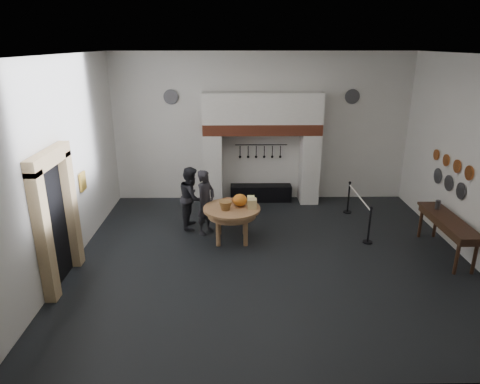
{
  "coord_description": "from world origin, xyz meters",
  "views": [
    {
      "loc": [
        -0.85,
        -8.94,
        4.74
      ],
      "look_at": [
        -0.7,
        0.69,
        1.35
      ],
      "focal_mm": 32.0,
      "sensor_mm": 36.0,
      "label": 1
    }
  ],
  "objects_px": {
    "work_table": "(232,209)",
    "visitor_far": "(192,197)",
    "side_table": "(449,220)",
    "barrier_post_far": "(349,198)",
    "visitor_near": "(206,202)",
    "iron_range": "(261,193)",
    "barrier_post_near": "(369,226)"
  },
  "relations": [
    {
      "from": "work_table",
      "to": "visitor_near",
      "type": "distance_m",
      "value": 0.81
    },
    {
      "from": "barrier_post_near",
      "to": "visitor_near",
      "type": "bearing_deg",
      "value": 170.64
    },
    {
      "from": "side_table",
      "to": "barrier_post_near",
      "type": "xyz_separation_m",
      "value": [
        -1.61,
        0.61,
        -0.42
      ]
    },
    {
      "from": "iron_range",
      "to": "work_table",
      "type": "distance_m",
      "value": 3.03
    },
    {
      "from": "visitor_far",
      "to": "side_table",
      "type": "height_order",
      "value": "visitor_far"
    },
    {
      "from": "visitor_far",
      "to": "side_table",
      "type": "xyz_separation_m",
      "value": [
        6.07,
        -1.68,
        0.04
      ]
    },
    {
      "from": "work_table",
      "to": "visitor_far",
      "type": "relative_size",
      "value": 0.85
    },
    {
      "from": "visitor_near",
      "to": "iron_range",
      "type": "bearing_deg",
      "value": -0.22
    },
    {
      "from": "iron_range",
      "to": "visitor_far",
      "type": "height_order",
      "value": "visitor_far"
    },
    {
      "from": "iron_range",
      "to": "barrier_post_near",
      "type": "bearing_deg",
      "value": -50.78
    },
    {
      "from": "work_table",
      "to": "barrier_post_far",
      "type": "xyz_separation_m",
      "value": [
        3.39,
        1.78,
        -0.39
      ]
    },
    {
      "from": "visitor_far",
      "to": "barrier_post_near",
      "type": "height_order",
      "value": "visitor_far"
    },
    {
      "from": "iron_range",
      "to": "visitor_near",
      "type": "height_order",
      "value": "visitor_near"
    },
    {
      "from": "side_table",
      "to": "barrier_post_far",
      "type": "height_order",
      "value": "same"
    },
    {
      "from": "iron_range",
      "to": "barrier_post_far",
      "type": "height_order",
      "value": "barrier_post_far"
    },
    {
      "from": "barrier_post_far",
      "to": "work_table",
      "type": "bearing_deg",
      "value": -152.35
    },
    {
      "from": "iron_range",
      "to": "side_table",
      "type": "xyz_separation_m",
      "value": [
        4.1,
        -3.66,
        0.62
      ]
    },
    {
      "from": "side_table",
      "to": "barrier_post_near",
      "type": "bearing_deg",
      "value": 159.16
    },
    {
      "from": "barrier_post_far",
      "to": "iron_range",
      "type": "bearing_deg",
      "value": 157.1
    },
    {
      "from": "visitor_near",
      "to": "barrier_post_far",
      "type": "xyz_separation_m",
      "value": [
        4.06,
        1.33,
        -0.4
      ]
    },
    {
      "from": "iron_range",
      "to": "visitor_far",
      "type": "relative_size",
      "value": 1.14
    },
    {
      "from": "visitor_near",
      "to": "side_table",
      "type": "bearing_deg",
      "value": -69.52
    },
    {
      "from": "barrier_post_far",
      "to": "barrier_post_near",
      "type": "bearing_deg",
      "value": -90.0
    },
    {
      "from": "iron_range",
      "to": "work_table",
      "type": "height_order",
      "value": "work_table"
    },
    {
      "from": "visitor_far",
      "to": "iron_range",
      "type": "bearing_deg",
      "value": -43.12
    },
    {
      "from": "work_table",
      "to": "visitor_far",
      "type": "height_order",
      "value": "visitor_far"
    },
    {
      "from": "visitor_far",
      "to": "barrier_post_far",
      "type": "bearing_deg",
      "value": -76.47
    },
    {
      "from": "visitor_far",
      "to": "work_table",
      "type": "bearing_deg",
      "value": -126.54
    },
    {
      "from": "visitor_far",
      "to": "visitor_near",
      "type": "bearing_deg",
      "value": -133.25
    },
    {
      "from": "work_table",
      "to": "side_table",
      "type": "relative_size",
      "value": 0.64
    },
    {
      "from": "iron_range",
      "to": "side_table",
      "type": "bearing_deg",
      "value": -41.79
    },
    {
      "from": "work_table",
      "to": "side_table",
      "type": "height_order",
      "value": "side_table"
    }
  ]
}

